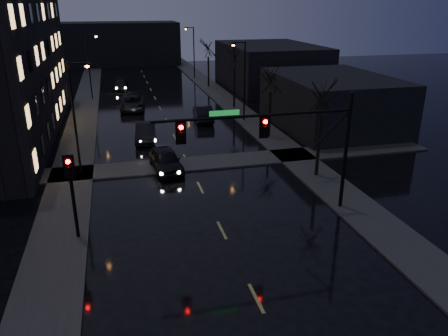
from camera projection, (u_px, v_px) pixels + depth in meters
ground at (273, 331)px, 16.45m from camera, size 160.00×160.00×0.00m
sidewalk_left at (83, 118)px, 46.20m from camera, size 3.00×140.00×0.12m
sidewalk_right at (237, 109)px, 50.08m from camera, size 3.00×140.00×0.12m
sidewalk_cross at (189, 164)px, 33.19m from camera, size 40.00×3.00×0.12m
commercial_right_near at (331, 101)px, 42.66m from camera, size 10.00×14.00×5.00m
commercial_right_far at (270, 66)px, 62.76m from camera, size 12.00×18.00×6.00m
far_block at (121, 44)px, 85.02m from camera, size 22.00×10.00×8.00m
signal_mast at (286, 134)px, 23.75m from camera, size 11.11×0.41×7.00m
signal_pole_left at (72, 186)px, 21.82m from camera, size 0.35×0.41×4.53m
tree_near at (323, 89)px, 28.84m from camera, size 3.52×3.52×8.08m
tree_mid_a at (271, 73)px, 38.04m from camera, size 3.30×3.30×7.58m
tree_mid_b at (235, 50)px, 48.64m from camera, size 3.74×3.74×8.59m
tree_far at (208, 44)px, 61.52m from camera, size 3.43×3.43×7.88m
streetlight_l_near at (77, 110)px, 29.33m from camera, size 1.53×0.28×8.00m
streetlight_l_far at (90, 61)px, 53.79m from camera, size 1.53×0.28×8.00m
streetlight_r_mid at (242, 75)px, 43.67m from camera, size 1.53×0.28×8.00m
streetlight_r_far at (193, 48)px, 69.04m from camera, size 1.53×0.28×8.00m
oncoming_car_a at (166, 160)px, 31.77m from camera, size 2.33×4.95×1.64m
oncoming_car_b at (146, 132)px, 38.71m from camera, size 2.18×4.92×1.57m
oncoming_car_c at (132, 103)px, 49.84m from camera, size 3.08×5.85×1.57m
oncoming_car_d at (121, 85)px, 61.35m from camera, size 2.34×4.92×1.38m
lead_car at (203, 113)px, 45.29m from camera, size 2.04×4.99×1.61m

